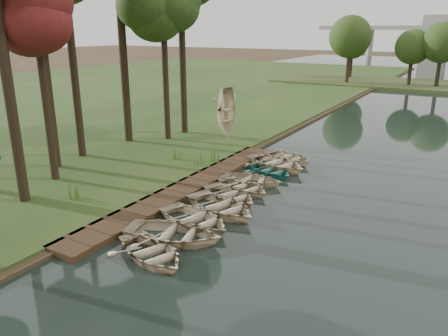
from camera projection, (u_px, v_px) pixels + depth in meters
The scene contains 21 objects.
ground at pixel (216, 196), 21.08m from camera, with size 300.00×300.00×0.00m, color #3D2F1D.
boardwalk at pixel (188, 187), 21.81m from camera, with size 1.60×16.00×0.30m, color #362415.
far_trees at pixel (441, 39), 57.99m from camera, with size 45.60×5.60×8.80m.
building_b at pixel (436, 34), 140.87m from camera, with size 8.00×8.00×12.00m, color #A5A5A0.
rowboat_0 at pixel (151, 250), 15.15m from camera, with size 2.37×3.31×0.69m, color #C3AF8D.
rowboat_1 at pixel (173, 231), 16.41m from camera, with size 2.72×3.81×0.79m, color #C3AF8D.
rowboat_2 at pixel (195, 217), 17.69m from camera, with size 2.55×3.57×0.74m, color #C3AF8D.
rowboat_3 at pixel (221, 204), 18.95m from camera, with size 2.69×3.76×0.78m, color #C3AF8D.
rowboat_4 at pixel (230, 193), 20.37m from camera, with size 2.31×3.23×0.67m, color #C3AF8D.
rowboat_5 at pixel (244, 185), 21.50m from camera, with size 2.21×3.09×0.64m, color #C3AF8D.
rowboat_6 at pixel (251, 178), 22.43m from camera, with size 2.30×3.22×0.67m, color #C3AF8D.
rowboat_7 at pixel (270, 169), 23.97m from camera, with size 2.14×3.00×0.62m, color #2B7A6D.
rowboat_8 at pixel (276, 162), 24.98m from camera, with size 2.82×3.95×0.82m, color #C3AF8D.
rowboat_9 at pixel (287, 156), 26.30m from camera, with size 2.39×3.34×0.69m, color #C3AF8D.
stored_rowboat at pixel (227, 133), 31.00m from camera, with size 2.54×3.56×0.74m, color #C3AF8D.
tree_2 at pixel (36, 18), 20.23m from camera, with size 3.96×3.96×9.65m.
tree_4 at pixel (163, 10), 28.30m from camera, with size 3.97×3.97×10.38m.
reeds_0 at pixel (76, 189), 19.84m from camera, with size 0.60×0.60×0.93m, color #3F661E.
reeds_1 at pixel (177, 152), 25.86m from camera, with size 0.60×0.60×0.85m, color #3F661E.
reeds_2 at pixel (200, 157), 24.85m from camera, with size 0.60×0.60×0.87m, color #3F661E.
reeds_3 at pixel (214, 153), 25.44m from camera, with size 0.60×0.60×1.01m, color #3F661E.
Camera 1 is at (10.28, -16.77, 7.71)m, focal length 35.00 mm.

